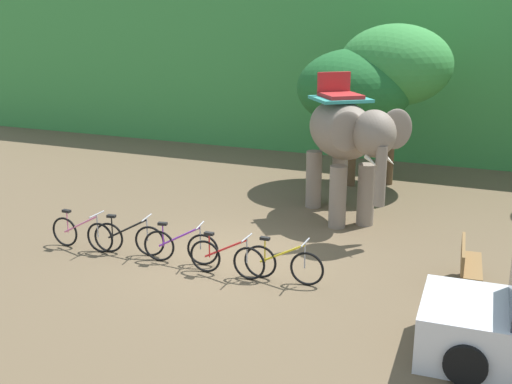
% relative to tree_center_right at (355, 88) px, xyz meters
% --- Properties ---
extents(ground_plane, '(80.00, 80.00, 0.00)m').
position_rel_tree_center_right_xyz_m(ground_plane, '(-0.86, -7.08, -3.08)').
color(ground_plane, brown).
extents(foliage_hedge, '(36.00, 6.00, 6.01)m').
position_rel_tree_center_right_xyz_m(foliage_hedge, '(-0.86, 6.96, -0.07)').
color(foliage_hedge, '#3D8E42').
rests_on(foliage_hedge, ground).
extents(tree_center_right, '(3.53, 3.53, 4.27)m').
position_rel_tree_center_right_xyz_m(tree_center_right, '(0.00, 0.00, 0.00)').
color(tree_center_right, brown).
rests_on(tree_center_right, ground).
extents(tree_left, '(3.43, 3.43, 4.98)m').
position_rel_tree_center_right_xyz_m(tree_left, '(1.07, 0.64, 0.66)').
color(tree_left, brown).
rests_on(tree_left, ground).
extents(elephant, '(3.45, 3.89, 3.78)m').
position_rel_tree_center_right_xyz_m(elephant, '(0.68, -3.38, -0.87)').
color(elephant, gray).
rests_on(elephant, ground).
extents(bike_pink, '(1.71, 0.52, 0.92)m').
position_rel_tree_center_right_xyz_m(bike_pink, '(-4.22, -7.93, -2.69)').
color(bike_pink, black).
rests_on(bike_pink, ground).
extents(bike_black, '(1.69, 0.52, 0.92)m').
position_rel_tree_center_right_xyz_m(bike_black, '(-3.05, -7.76, -2.69)').
color(bike_black, black).
rests_on(bike_black, ground).
extents(bike_purple, '(1.69, 0.52, 0.92)m').
position_rel_tree_center_right_xyz_m(bike_purple, '(-1.72, -7.75, -2.69)').
color(bike_purple, black).
rests_on(bike_purple, ground).
extents(bike_red, '(1.71, 0.52, 0.92)m').
position_rel_tree_center_right_xyz_m(bike_red, '(-0.49, -7.98, -2.69)').
color(bike_red, black).
rests_on(bike_red, ground).
extents(bike_yellow, '(1.71, 0.52, 0.92)m').
position_rel_tree_center_right_xyz_m(bike_yellow, '(0.68, -7.78, -2.69)').
color(bike_yellow, black).
rests_on(bike_yellow, ground).
extents(wooden_bench, '(0.55, 1.53, 0.89)m').
position_rel_tree_center_right_xyz_m(wooden_bench, '(4.13, -6.56, -2.60)').
color(wooden_bench, brown).
rests_on(wooden_bench, ground).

